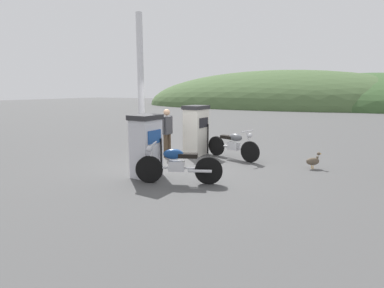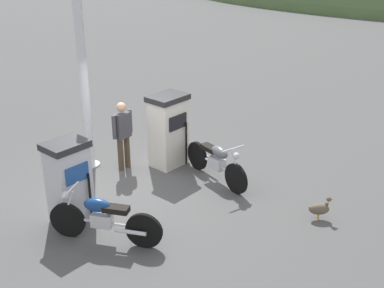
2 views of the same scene
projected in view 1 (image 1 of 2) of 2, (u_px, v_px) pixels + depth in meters
name	position (u px, v px, depth m)	size (l,w,h in m)	color
ground_plane	(181.00, 164.00, 8.82)	(120.00, 120.00, 0.00)	#4C4C4C
fuel_pump_near	(146.00, 146.00, 7.47)	(0.68, 0.80, 1.57)	silver
fuel_pump_far	(196.00, 130.00, 10.04)	(0.73, 0.90, 1.66)	silver
motorcycle_near_pump	(177.00, 164.00, 6.96)	(1.93, 0.89, 0.96)	black
motorcycle_far_pump	(233.00, 145.00, 9.48)	(1.91, 0.86, 0.96)	black
attendant_person	(167.00, 130.00, 9.67)	(0.22, 0.57, 1.56)	#473828
wandering_duck	(313.00, 161.00, 8.31)	(0.43, 0.38, 0.47)	brown
canopy_support_pole	(141.00, 90.00, 9.48)	(0.40, 0.40, 4.49)	silver
distant_hill_main	(277.00, 106.00, 40.65)	(38.54, 20.52, 9.52)	#476038
distant_hill_secondary	(363.00, 106.00, 40.01)	(34.36, 27.34, 8.70)	#38562D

